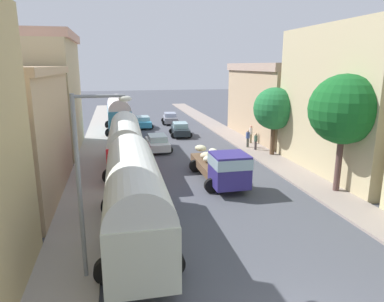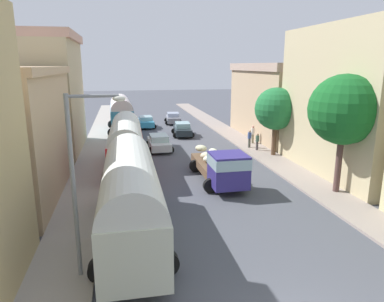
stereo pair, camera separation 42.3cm
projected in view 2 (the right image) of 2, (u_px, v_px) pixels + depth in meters
ground_plane at (171, 143)px, 35.56m from camera, size 154.00×154.00×0.00m
sidewalk_left at (97, 145)px, 34.15m from camera, size 2.50×70.00×0.14m
sidewalk_right at (239, 139)px, 36.93m from camera, size 2.50×70.00×0.14m
building_left_1 at (17, 134)px, 20.19m from camera, size 4.84×11.42×7.56m
building_left_2 at (45, 94)px, 30.80m from camera, size 6.11×9.88×10.35m
building_right_1 at (350, 102)px, 24.38m from camera, size 4.83×11.59×10.31m
building_right_2 at (271, 101)px, 37.06m from camera, size 5.08×13.19×7.84m
parked_bus_0 at (131, 194)px, 15.23m from camera, size 3.37×9.73×3.99m
parked_bus_1 at (126, 142)px, 25.81m from camera, size 3.40×9.30×3.88m
parked_bus_2 at (121, 113)px, 40.62m from camera, size 3.43×9.05×4.13m
cargo_truck_0 at (221, 166)px, 22.72m from camera, size 3.02×7.42×2.45m
car_0 at (182, 129)px, 38.81m from camera, size 2.53×4.32×1.48m
car_1 at (173, 118)px, 46.97m from camera, size 2.48×4.12×1.46m
car_2 at (159, 142)px, 32.23m from camera, size 2.43×4.42×1.43m
car_3 at (146, 122)px, 43.97m from camera, size 2.39×4.26×1.43m
pedestrian_0 at (250, 138)px, 32.66m from camera, size 0.37×0.37×1.77m
pedestrian_1 at (253, 134)px, 34.40m from camera, size 0.45×0.45×1.90m
pedestrian_3 at (257, 141)px, 31.67m from camera, size 0.46×0.46×1.68m
streetlamp_near at (81, 172)px, 12.05m from camera, size 1.99×0.28×6.75m
roadside_tree_1 at (344, 110)px, 20.27m from camera, size 4.10×4.10×7.19m
roadside_tree_2 at (276, 109)px, 29.26m from camera, size 3.53×3.53×5.87m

